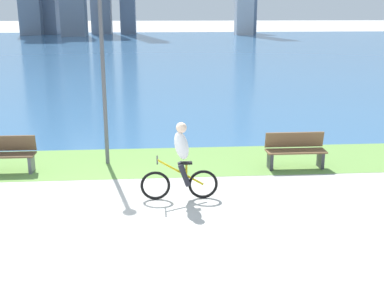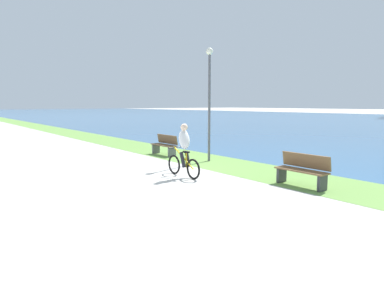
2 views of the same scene
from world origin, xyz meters
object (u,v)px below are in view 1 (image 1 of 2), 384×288
cyclist_lead (181,162)px  bench_near_path (4,154)px  bench_far_along_path (295,150)px  lamppost_tall (102,53)px

cyclist_lead → bench_near_path: (-4.24, 2.07, -0.38)m
bench_far_along_path → lamppost_tall: lamppost_tall is taller
lamppost_tall → bench_far_along_path: bearing=-8.4°
bench_far_along_path → lamppost_tall: 5.39m
lamppost_tall → bench_near_path: bearing=-168.6°
bench_near_path → lamppost_tall: lamppost_tall is taller
bench_near_path → bench_far_along_path: bearing=-1.6°
cyclist_lead → bench_far_along_path: cyclist_lead is taller
cyclist_lead → bench_far_along_path: size_ratio=1.11×
cyclist_lead → lamppost_tall: lamppost_tall is taller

